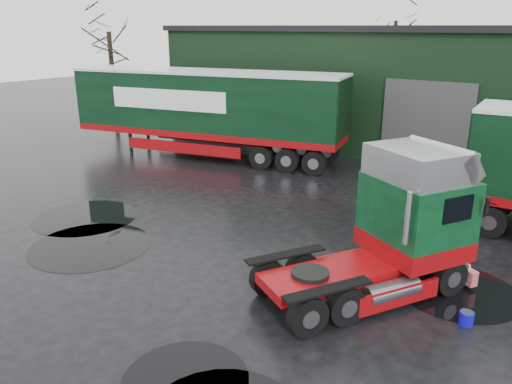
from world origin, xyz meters
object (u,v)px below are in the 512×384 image
at_px(tree_left, 111,60).
at_px(tree_back_a, 394,47).
at_px(hero_tractor, 363,227).
at_px(trailer_left, 207,114).
at_px(warehouse, 465,87).
at_px(wash_bucket, 466,318).

relative_size(tree_left, tree_back_a, 0.89).
height_order(hero_tractor, trailer_left, trailer_left).
bearing_deg(hero_tractor, warehouse, 126.48).
bearing_deg(wash_bucket, tree_left, 157.58).
bearing_deg(wash_bucket, trailer_left, 151.41).
distance_m(hero_tractor, wash_bucket, 2.99).
distance_m(hero_tractor, tree_back_a, 30.15).
height_order(warehouse, hero_tractor, warehouse).
height_order(tree_left, tree_back_a, tree_back_a).
xyz_separation_m(wash_bucket, tree_left, (-23.99, 9.90, 4.10)).
bearing_deg(tree_back_a, trailer_left, -94.29).
height_order(hero_tractor, wash_bucket, hero_tractor).
xyz_separation_m(trailer_left, tree_back_a, (1.50, 20.00, 2.61)).
relative_size(trailer_left, wash_bucket, 43.14).
relative_size(warehouse, trailer_left, 2.35).
bearing_deg(hero_tractor, tree_back_a, 139.10).
height_order(hero_tractor, tree_back_a, tree_back_a).
distance_m(trailer_left, wash_bucket, 16.62).
xyz_separation_m(tree_left, tree_back_a, (11.00, 18.00, 0.50)).
relative_size(warehouse, wash_bucket, 101.27).
height_order(wash_bucket, tree_left, tree_left).
xyz_separation_m(hero_tractor, tree_back_a, (-10.50, 28.10, 2.96)).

